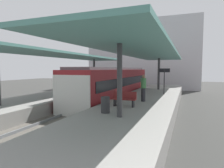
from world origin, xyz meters
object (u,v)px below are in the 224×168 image
object	(u,v)px
commuter_train	(115,84)
litter_bin	(105,105)
platform_sign	(164,75)
platform_bench	(124,98)
passenger_mid_platform	(65,84)
passenger_near_bench	(143,88)

from	to	relation	value
commuter_train	litter_bin	xyz separation A→B (m)	(2.88, -9.02, -0.33)
platform_sign	litter_bin	xyz separation A→B (m)	(-1.91, -8.24, -1.22)
platform_bench	platform_sign	world-z (taller)	platform_sign
litter_bin	passenger_mid_platform	distance (m)	8.91
platform_bench	litter_bin	world-z (taller)	platform_bench
platform_sign	passenger_near_bench	world-z (taller)	platform_sign
commuter_train	litter_bin	bearing A→B (deg)	-72.30
commuter_train	passenger_near_bench	bearing A→B (deg)	-51.92
passenger_near_bench	platform_bench	bearing A→B (deg)	-107.40
platform_bench	platform_sign	size ratio (longest dim) A/B	0.63
platform_bench	passenger_mid_platform	world-z (taller)	passenger_mid_platform
commuter_train	passenger_mid_platform	world-z (taller)	commuter_train
platform_bench	platform_sign	distance (m)	6.60
platform_sign	passenger_near_bench	bearing A→B (deg)	-101.90
passenger_near_bench	passenger_mid_platform	size ratio (longest dim) A/B	1.10
platform_sign	passenger_mid_platform	bearing A→B (deg)	-165.08
passenger_mid_platform	platform_bench	bearing A→B (deg)	-30.15
commuter_train	platform_bench	xyz separation A→B (m)	(3.24, -7.08, -0.26)
litter_bin	passenger_mid_platform	xyz separation A→B (m)	(-6.60, 5.98, 0.44)
platform_bench	passenger_mid_platform	xyz separation A→B (m)	(-6.96, 4.04, 0.37)
platform_bench	litter_bin	bearing A→B (deg)	-100.60
platform_sign	passenger_near_bench	distance (m)	4.35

